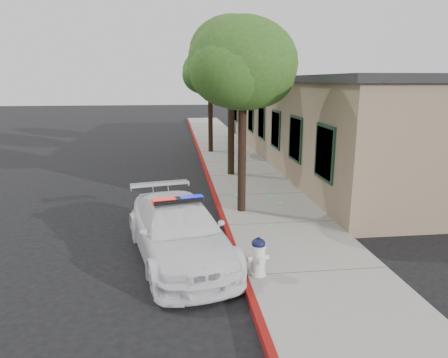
% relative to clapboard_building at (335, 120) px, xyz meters
% --- Properties ---
extents(ground, '(120.00, 120.00, 0.00)m').
position_rel_clapboard_building_xyz_m(ground, '(-6.69, -9.00, -2.13)').
color(ground, black).
rests_on(ground, ground).
extents(sidewalk, '(3.20, 60.00, 0.15)m').
position_rel_clapboard_building_xyz_m(sidewalk, '(-5.09, -6.00, -2.05)').
color(sidewalk, gray).
rests_on(sidewalk, ground).
extents(red_curb, '(0.14, 60.00, 0.16)m').
position_rel_clapboard_building_xyz_m(red_curb, '(-6.63, -6.00, -2.05)').
color(red_curb, maroon).
rests_on(red_curb, ground).
extents(clapboard_building, '(7.30, 20.89, 4.24)m').
position_rel_clapboard_building_xyz_m(clapboard_building, '(0.00, 0.00, 0.00)').
color(clapboard_building, '#887259').
rests_on(clapboard_building, ground).
extents(police_car, '(2.89, 5.01, 1.49)m').
position_rel_clapboard_building_xyz_m(police_car, '(-7.95, -10.67, -1.44)').
color(police_car, white).
rests_on(police_car, ground).
extents(fire_hydrant, '(0.47, 0.41, 0.81)m').
position_rel_clapboard_building_xyz_m(fire_hydrant, '(-6.34, -11.99, -1.57)').
color(fire_hydrant, silver).
rests_on(fire_hydrant, sidewalk).
extents(street_tree_near, '(3.16, 3.11, 5.70)m').
position_rel_clapboard_building_xyz_m(street_tree_near, '(-5.98, -7.76, 2.27)').
color(street_tree_near, black).
rests_on(street_tree_near, sidewalk).
extents(street_tree_mid, '(3.56, 3.39, 6.46)m').
position_rel_clapboard_building_xyz_m(street_tree_mid, '(-5.61, -2.70, 2.90)').
color(street_tree_mid, black).
rests_on(street_tree_mid, sidewalk).
extents(street_tree_far, '(3.17, 2.99, 5.66)m').
position_rel_clapboard_building_xyz_m(street_tree_far, '(-5.96, 2.97, 2.28)').
color(street_tree_far, black).
rests_on(street_tree_far, sidewalk).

